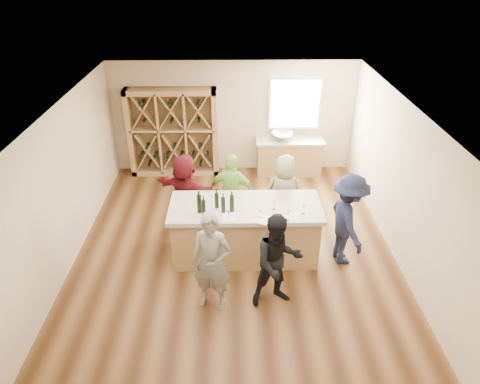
{
  "coord_description": "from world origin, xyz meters",
  "views": [
    {
      "loc": [
        -0.02,
        -6.65,
        5.08
      ],
      "look_at": [
        0.1,
        0.2,
        1.15
      ],
      "focal_mm": 32.0,
      "sensor_mm": 36.0,
      "label": 1
    }
  ],
  "objects_px": {
    "person_near_left": "(212,263)",
    "person_server": "(347,220)",
    "wine_bottle_a": "(199,204)",
    "wine_bottle_e": "(232,204)",
    "tasting_counter_base": "(245,232)",
    "person_far_mid": "(232,193)",
    "person_far_right": "(284,193)",
    "sink": "(282,136)",
    "wine_rack": "(173,133)",
    "wine_bottle_c": "(217,201)",
    "wine_bottle_d": "(223,205)",
    "person_near_right": "(278,261)",
    "wine_bottle_b": "(204,208)",
    "person_far_left": "(186,192)"
  },
  "relations": [
    {
      "from": "wine_rack",
      "to": "wine_bottle_e",
      "type": "xyz_separation_m",
      "value": [
        1.45,
        -3.62,
        0.14
      ]
    },
    {
      "from": "person_near_left",
      "to": "person_far_right",
      "type": "xyz_separation_m",
      "value": [
        1.36,
        2.23,
        -0.06
      ]
    },
    {
      "from": "tasting_counter_base",
      "to": "wine_bottle_a",
      "type": "height_order",
      "value": "wine_bottle_a"
    },
    {
      "from": "sink",
      "to": "person_near_left",
      "type": "distance_m",
      "value": 4.94
    },
    {
      "from": "tasting_counter_base",
      "to": "person_near_right",
      "type": "distance_m",
      "value": 1.38
    },
    {
      "from": "wine_bottle_a",
      "to": "person_far_right",
      "type": "distance_m",
      "value": 2.01
    },
    {
      "from": "wine_bottle_a",
      "to": "wine_bottle_e",
      "type": "relative_size",
      "value": 1.06
    },
    {
      "from": "person_near_right",
      "to": "wine_bottle_a",
      "type": "bearing_deg",
      "value": 127.3
    },
    {
      "from": "sink",
      "to": "person_server",
      "type": "height_order",
      "value": "person_server"
    },
    {
      "from": "person_far_right",
      "to": "wine_bottle_c",
      "type": "bearing_deg",
      "value": 45.66
    },
    {
      "from": "wine_bottle_a",
      "to": "wine_bottle_b",
      "type": "relative_size",
      "value": 1.16
    },
    {
      "from": "sink",
      "to": "person_far_left",
      "type": "distance_m",
      "value": 3.25
    },
    {
      "from": "sink",
      "to": "wine_bottle_a",
      "type": "bearing_deg",
      "value": -116.93
    },
    {
      "from": "person_near_left",
      "to": "wine_bottle_c",
      "type": "bearing_deg",
      "value": 101.95
    },
    {
      "from": "person_near_left",
      "to": "wine_bottle_a",
      "type": "bearing_deg",
      "value": 116.6
    },
    {
      "from": "person_far_mid",
      "to": "person_far_left",
      "type": "relative_size",
      "value": 1.01
    },
    {
      "from": "wine_bottle_c",
      "to": "person_far_right",
      "type": "bearing_deg",
      "value": 36.6
    },
    {
      "from": "wine_rack",
      "to": "person_far_mid",
      "type": "xyz_separation_m",
      "value": [
        1.45,
        -2.54,
        -0.27
      ]
    },
    {
      "from": "wine_bottle_e",
      "to": "wine_bottle_c",
      "type": "bearing_deg",
      "value": 154.37
    },
    {
      "from": "person_near_right",
      "to": "person_server",
      "type": "bearing_deg",
      "value": 25.61
    },
    {
      "from": "person_near_right",
      "to": "person_far_mid",
      "type": "bearing_deg",
      "value": 95.25
    },
    {
      "from": "wine_rack",
      "to": "wine_bottle_c",
      "type": "distance_m",
      "value": 3.69
    },
    {
      "from": "wine_bottle_e",
      "to": "person_near_left",
      "type": "distance_m",
      "value": 1.23
    },
    {
      "from": "wine_bottle_a",
      "to": "person_far_right",
      "type": "relative_size",
      "value": 0.21
    },
    {
      "from": "wine_bottle_b",
      "to": "wine_bottle_e",
      "type": "relative_size",
      "value": 0.91
    },
    {
      "from": "sink",
      "to": "wine_bottle_c",
      "type": "bearing_deg",
      "value": -113.89
    },
    {
      "from": "wine_rack",
      "to": "person_near_left",
      "type": "relative_size",
      "value": 1.27
    },
    {
      "from": "wine_bottle_a",
      "to": "person_far_mid",
      "type": "distance_m",
      "value": 1.3
    },
    {
      "from": "person_near_left",
      "to": "person_server",
      "type": "xyz_separation_m",
      "value": [
        2.37,
        1.13,
        0.01
      ]
    },
    {
      "from": "wine_bottle_a",
      "to": "person_far_left",
      "type": "bearing_deg",
      "value": 107.44
    },
    {
      "from": "person_far_left",
      "to": "sink",
      "type": "bearing_deg",
      "value": -105.47
    },
    {
      "from": "wine_bottle_c",
      "to": "sink",
      "type": "bearing_deg",
      "value": 66.11
    },
    {
      "from": "wine_bottle_c",
      "to": "wine_bottle_d",
      "type": "distance_m",
      "value": 0.19
    },
    {
      "from": "wine_rack",
      "to": "tasting_counter_base",
      "type": "distance_m",
      "value": 3.88
    },
    {
      "from": "wine_bottle_d",
      "to": "person_far_mid",
      "type": "height_order",
      "value": "person_far_mid"
    },
    {
      "from": "wine_bottle_a",
      "to": "wine_bottle_e",
      "type": "xyz_separation_m",
      "value": [
        0.56,
        0.01,
        -0.01
      ]
    },
    {
      "from": "tasting_counter_base",
      "to": "person_server",
      "type": "bearing_deg",
      "value": -5.92
    },
    {
      "from": "sink",
      "to": "person_server",
      "type": "xyz_separation_m",
      "value": [
        0.8,
        -3.56,
        -0.13
      ]
    },
    {
      "from": "sink",
      "to": "wine_bottle_e",
      "type": "relative_size",
      "value": 1.72
    },
    {
      "from": "person_server",
      "to": "person_far_right",
      "type": "bearing_deg",
      "value": 35.01
    },
    {
      "from": "wine_bottle_d",
      "to": "person_far_left",
      "type": "xyz_separation_m",
      "value": [
        -0.77,
        1.16,
        -0.41
      ]
    },
    {
      "from": "person_server",
      "to": "person_far_left",
      "type": "xyz_separation_m",
      "value": [
        -2.97,
        1.14,
        -0.06
      ]
    },
    {
      "from": "person_far_mid",
      "to": "person_far_right",
      "type": "distance_m",
      "value": 1.04
    },
    {
      "from": "wine_bottle_b",
      "to": "person_far_mid",
      "type": "xyz_separation_m",
      "value": [
        0.48,
        1.19,
        -0.4
      ]
    },
    {
      "from": "sink",
      "to": "person_far_left",
      "type": "bearing_deg",
      "value": -132.0
    },
    {
      "from": "wine_rack",
      "to": "tasting_counter_base",
      "type": "relative_size",
      "value": 0.85
    },
    {
      "from": "wine_bottle_e",
      "to": "person_near_right",
      "type": "xyz_separation_m",
      "value": [
        0.71,
        -1.07,
        -0.41
      ]
    },
    {
      "from": "sink",
      "to": "wine_bottle_b",
      "type": "xyz_separation_m",
      "value": [
        -1.73,
        -3.66,
        0.21
      ]
    },
    {
      "from": "person_server",
      "to": "person_far_mid",
      "type": "bearing_deg",
      "value": 54.86
    },
    {
      "from": "wine_bottle_d",
      "to": "person_near_right",
      "type": "xyz_separation_m",
      "value": [
        0.86,
        -1.04,
        -0.4
      ]
    }
  ]
}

